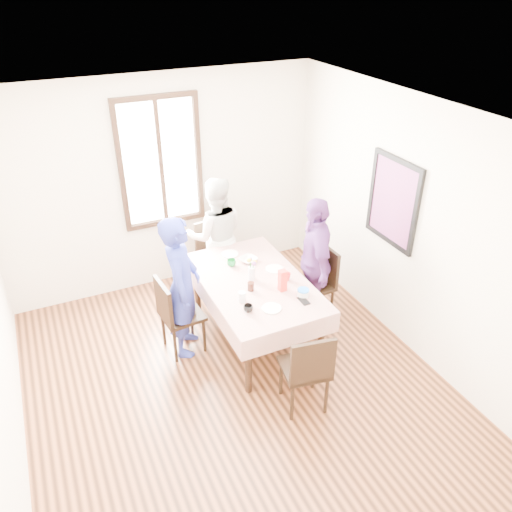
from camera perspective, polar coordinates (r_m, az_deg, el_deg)
name	(u,v)px	position (r m, az deg, el deg)	size (l,w,h in m)	color
ground	(236,385)	(5.35, -2.31, -14.27)	(4.50, 4.50, 0.00)	black
back_wall	(162,185)	(6.43, -10.51, 7.83)	(4.00, 4.00, 0.00)	beige
right_wall	(411,230)	(5.48, 17.04, 2.86)	(4.50, 4.50, 0.00)	beige
window_frame	(160,163)	(6.30, -10.72, 10.29)	(1.02, 0.06, 1.62)	black
window_pane	(160,162)	(6.31, -10.74, 10.31)	(0.90, 0.02, 1.50)	white
art_poster	(393,201)	(5.58, 15.23, 5.96)	(0.04, 0.76, 0.96)	red
dining_table	(254,310)	(5.69, -0.21, -6.08)	(0.94, 1.63, 0.75)	black
tablecloth	(254,281)	(5.48, -0.22, -2.87)	(1.06, 1.75, 0.01)	#610A00
chair_left	(182,314)	(5.55, -8.33, -6.54)	(0.42, 0.42, 0.91)	black
chair_right	(313,285)	(6.00, 6.42, -3.27)	(0.42, 0.42, 0.91)	black
chair_far	(217,258)	(6.52, -4.37, -0.18)	(0.42, 0.42, 0.91)	black
chair_near	(304,368)	(4.88, 5.47, -12.40)	(0.42, 0.42, 0.91)	black
person_left	(182,287)	(5.35, -8.39, -3.49)	(0.59, 0.38, 1.61)	navy
person_far	(217,237)	(6.35, -4.41, 2.20)	(0.75, 0.58, 1.54)	beige
person_right	(313,261)	(5.81, 6.43, -0.61)	(0.92, 0.38, 1.57)	#603077
mug_black	(248,308)	(5.00, -0.88, -5.92)	(0.10, 0.10, 0.08)	black
mug_flag	(287,277)	(5.47, 3.47, -2.34)	(0.09, 0.09, 0.09)	red
mug_green	(231,263)	(5.72, -2.78, -0.76)	(0.10, 0.10, 0.08)	#0C7226
serving_bowl	(248,260)	(5.80, -0.89, -0.44)	(0.19, 0.19, 0.05)	white
juice_carton	(283,280)	(5.27, 3.01, -2.77)	(0.08, 0.08, 0.24)	red
butter_tub	(303,293)	(5.25, 5.34, -4.17)	(0.13, 0.13, 0.06)	white
jam_jar	(251,286)	(5.30, -0.59, -3.44)	(0.07, 0.07, 0.10)	black
drinking_glass	(242,297)	(5.13, -1.57, -4.60)	(0.08, 0.08, 0.11)	silver
smartphone	(304,301)	(5.18, 5.40, -5.04)	(0.08, 0.15, 0.01)	black
flower_vase	(252,273)	(5.46, -0.49, -1.95)	(0.08, 0.08, 0.15)	silver
plate_right	(274,269)	(5.67, 2.06, -1.46)	(0.20, 0.20, 0.01)	white
plate_far	(230,254)	(5.96, -2.96, 0.23)	(0.20, 0.20, 0.01)	white
plate_near	(271,308)	(5.06, 1.75, -5.90)	(0.20, 0.20, 0.01)	white
butter_lid	(303,290)	(5.23, 5.36, -3.83)	(0.12, 0.12, 0.01)	blue
flower_bunch	(252,263)	(5.40, -0.49, -0.82)	(0.09, 0.09, 0.10)	yellow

